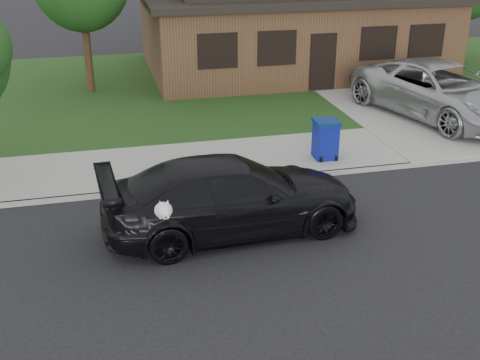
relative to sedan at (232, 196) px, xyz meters
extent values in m
plane|color=black|center=(1.72, -1.19, -0.80)|extent=(120.00, 120.00, 0.00)
cube|color=gray|center=(1.72, 3.81, -0.74)|extent=(60.00, 3.00, 0.12)
cube|color=gray|center=(1.72, 2.31, -0.74)|extent=(60.00, 0.12, 0.12)
cube|color=#193814|center=(1.72, 11.81, -0.73)|extent=(60.00, 13.00, 0.13)
cube|color=gray|center=(7.72, 8.81, -0.73)|extent=(4.50, 13.00, 0.14)
imported|color=black|center=(0.00, 0.00, 0.00)|extent=(5.62, 2.58, 1.59)
ellipsoid|color=white|center=(-1.54, -0.96, 0.31)|extent=(0.34, 0.40, 0.30)
sphere|color=white|center=(-1.54, -1.19, 0.41)|extent=(0.26, 0.26, 0.26)
cube|color=white|center=(-1.54, -1.32, 0.37)|extent=(0.09, 0.12, 0.08)
sphere|color=black|center=(-1.54, -1.38, 0.37)|extent=(0.04, 0.04, 0.04)
cone|color=white|center=(-1.61, -1.14, 0.55)|extent=(0.11, 0.11, 0.14)
cone|color=white|center=(-1.48, -1.14, 0.55)|extent=(0.11, 0.11, 0.14)
imported|color=#A3A5AA|center=(8.27, 5.84, 0.21)|extent=(4.48, 6.82, 1.74)
cube|color=navy|center=(3.35, 3.23, -0.19)|extent=(0.63, 0.63, 0.97)
cube|color=navy|center=(3.35, 3.23, 0.35)|extent=(0.68, 0.68, 0.11)
cylinder|color=black|center=(3.13, 2.94, -0.60)|extent=(0.06, 0.15, 0.15)
cylinder|color=black|center=(3.57, 2.94, -0.60)|extent=(0.06, 0.15, 0.15)
cube|color=#422B1C|center=(5.72, 13.81, 0.83)|extent=(12.00, 8.00, 3.00)
cube|color=black|center=(5.72, 9.78, 0.43)|extent=(1.00, 0.06, 2.10)
cube|color=black|center=(1.72, 9.78, 1.03)|extent=(1.30, 0.05, 1.10)
cube|color=black|center=(3.92, 9.78, 1.03)|extent=(1.30, 0.05, 1.10)
cube|color=black|center=(7.92, 9.78, 1.03)|extent=(1.30, 0.05, 1.10)
cube|color=black|center=(9.92, 9.78, 1.03)|extent=(1.30, 0.05, 1.10)
cylinder|color=#332114|center=(-2.78, 11.81, 0.57)|extent=(0.28, 0.28, 2.48)
cylinder|color=#332114|center=(13.72, 13.31, 0.35)|extent=(0.28, 0.28, 2.03)
camera|label=1|loc=(-2.52, -11.18, 5.39)|focal=45.00mm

